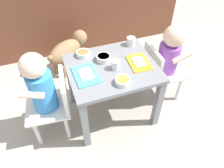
% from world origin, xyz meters
% --- Properties ---
extents(ground_plane, '(7.00, 7.00, 0.00)m').
position_xyz_m(ground_plane, '(0.00, 0.00, 0.00)').
color(ground_plane, '#9E998E').
extents(dining_table, '(0.59, 0.50, 0.46)m').
position_xyz_m(dining_table, '(0.00, 0.00, 0.38)').
color(dining_table, slate).
rests_on(dining_table, ground).
extents(seated_child_left, '(0.31, 0.31, 0.68)m').
position_xyz_m(seated_child_left, '(-0.45, -0.02, 0.42)').
color(seated_child_left, silver).
rests_on(seated_child_left, ground).
extents(seated_child_right, '(0.29, 0.29, 0.65)m').
position_xyz_m(seated_child_right, '(0.45, 0.04, 0.41)').
color(seated_child_right, silver).
rests_on(seated_child_right, ground).
extents(dog, '(0.45, 0.37, 0.32)m').
position_xyz_m(dog, '(-0.20, 0.66, 0.21)').
color(dog, olive).
rests_on(dog, ground).
extents(food_tray_left, '(0.15, 0.21, 0.02)m').
position_xyz_m(food_tray_left, '(-0.18, -0.03, 0.47)').
color(food_tray_left, '#4CC6BC').
rests_on(food_tray_left, dining_table).
extents(food_tray_right, '(0.14, 0.20, 0.02)m').
position_xyz_m(food_tray_right, '(0.18, -0.03, 0.47)').
color(food_tray_right, gold).
rests_on(food_tray_right, dining_table).
extents(water_cup_left, '(0.06, 0.06, 0.06)m').
position_xyz_m(water_cup_left, '(0.02, -0.03, 0.49)').
color(water_cup_left, white).
rests_on(water_cup_left, dining_table).
extents(water_cup_right, '(0.06, 0.06, 0.06)m').
position_xyz_m(water_cup_right, '(0.22, 0.19, 0.49)').
color(water_cup_right, white).
rests_on(water_cup_right, dining_table).
extents(cereal_bowl_left_side, '(0.10, 0.10, 0.04)m').
position_xyz_m(cereal_bowl_left_side, '(-0.03, 0.08, 0.48)').
color(cereal_bowl_left_side, silver).
rests_on(cereal_bowl_left_side, dining_table).
extents(veggie_bowl_far, '(0.10, 0.10, 0.03)m').
position_xyz_m(veggie_bowl_far, '(-0.15, 0.18, 0.48)').
color(veggie_bowl_far, white).
rests_on(veggie_bowl_far, dining_table).
extents(cereal_bowl_right_side, '(0.09, 0.09, 0.03)m').
position_xyz_m(cereal_bowl_right_side, '(0.01, -0.17, 0.48)').
color(cereal_bowl_right_side, white).
rests_on(cereal_bowl_right_side, dining_table).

